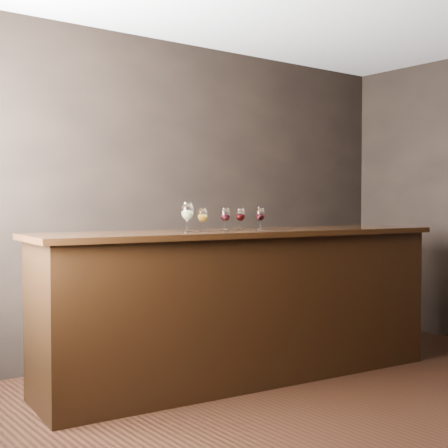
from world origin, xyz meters
TOP-DOWN VIEW (x-y plane):
  - ground at (0.00, 0.00)m, footprint 5.00×5.00m
  - room_shell at (-0.23, 0.11)m, footprint 5.02×4.52m
  - bar_counter at (-0.11, 1.17)m, footprint 3.21×1.01m
  - bar_top at (-0.11, 1.17)m, footprint 3.32×1.09m
  - back_bar_shelf at (-0.12, 2.03)m, footprint 2.56×0.40m
  - glass_white at (-0.63, 1.18)m, footprint 0.09×0.09m
  - glass_amber at (-0.48, 1.20)m, footprint 0.07×0.07m
  - glass_red_a at (-0.30, 1.16)m, footprint 0.07×0.07m
  - glass_red_b at (-0.13, 1.19)m, footprint 0.07×0.07m
  - glass_red_c at (0.04, 1.15)m, footprint 0.07×0.07m

SIDE VIEW (x-z plane):
  - ground at x=0.00m, z-range 0.00..0.00m
  - back_bar_shelf at x=-0.12m, z-range 0.00..0.92m
  - bar_counter at x=-0.11m, z-range 0.00..1.10m
  - bar_top at x=-0.11m, z-range 1.10..1.15m
  - glass_red_b at x=-0.13m, z-range 1.18..1.35m
  - glass_amber at x=-0.48m, z-range 1.18..1.35m
  - glass_red_c at x=0.04m, z-range 1.18..1.35m
  - glass_red_a at x=-0.30m, z-range 1.18..1.35m
  - glass_white at x=-0.63m, z-range 1.18..1.39m
  - room_shell at x=-0.23m, z-range 0.40..3.21m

